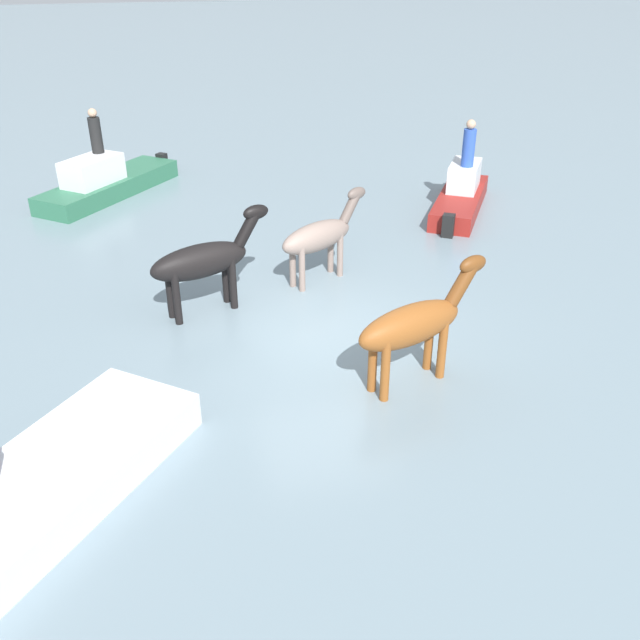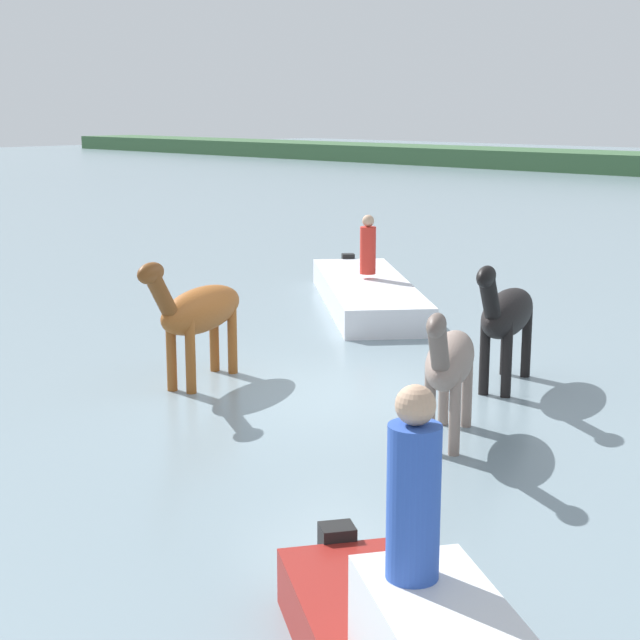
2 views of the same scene
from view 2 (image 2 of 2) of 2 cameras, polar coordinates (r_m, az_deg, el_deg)
ground_plane at (r=13.62m, az=1.14°, el=-4.34°), size 167.98×167.98×0.00m
horse_dun_straggler at (r=13.96m, az=10.82°, el=0.31°), size 1.18×2.44×1.91m
horse_pinto_flank at (r=11.57m, az=7.56°, el=-2.44°), size 1.40×2.17×1.78m
horse_dark_mare at (r=14.01m, az=-7.11°, el=0.51°), size 1.19×2.46×1.93m
boat_tender_starboard at (r=19.58m, az=2.75°, el=1.35°), size 5.47×4.98×0.77m
person_helmsman_aft at (r=19.64m, az=2.82°, el=4.30°), size 0.32×0.32×1.19m
person_spotter_bow at (r=5.81m, az=5.50°, el=-9.88°), size 0.32×0.32×1.19m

